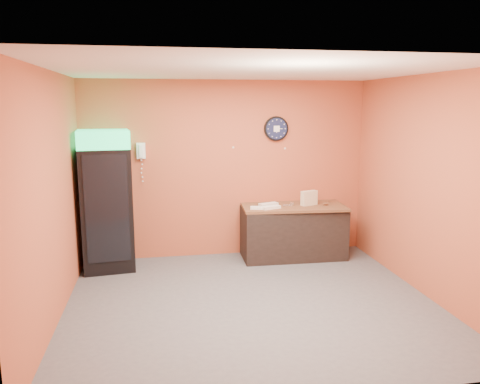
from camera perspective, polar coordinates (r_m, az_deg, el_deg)
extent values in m
plane|color=#47474C|center=(5.95, 1.41, -13.36)|extent=(4.50, 4.50, 0.00)
cube|color=#AA4F30|center=(7.48, -1.59, 2.78)|extent=(4.50, 0.02, 2.80)
cube|color=#AA4F30|center=(5.54, -21.95, -0.73)|extent=(0.02, 4.00, 2.80)
cube|color=#AA4F30|center=(6.37, 21.73, 0.66)|extent=(0.02, 4.00, 2.80)
cube|color=white|center=(5.45, 1.55, 14.64)|extent=(4.50, 4.00, 0.02)
cube|color=black|center=(7.18, -15.91, -2.00)|extent=(0.80, 0.80, 1.80)
cube|color=#1AE076|center=(7.03, -16.34, 6.20)|extent=(0.80, 0.80, 0.26)
cube|color=black|center=(6.82, -16.58, -2.04)|extent=(0.60, 0.09, 1.54)
cube|color=black|center=(7.55, 6.47, -4.93)|extent=(1.63, 0.75, 0.81)
cylinder|color=black|center=(7.55, 4.43, 7.71)|extent=(0.39, 0.05, 0.39)
cylinder|color=#0F1433|center=(7.52, 4.48, 7.70)|extent=(0.34, 0.01, 0.34)
cube|color=white|center=(7.52, 4.50, 7.69)|extent=(0.10, 0.00, 0.10)
cube|color=white|center=(7.32, -11.97, 4.94)|extent=(0.13, 0.08, 0.24)
cube|color=white|center=(7.27, -11.98, 4.91)|extent=(0.05, 0.04, 0.20)
cube|color=brown|center=(7.45, 6.54, -1.78)|extent=(1.67, 0.88, 0.04)
cube|color=beige|center=(7.49, 8.40, -1.38)|extent=(0.29, 0.18, 0.06)
cube|color=beige|center=(7.48, 8.42, -0.95)|extent=(0.29, 0.18, 0.06)
cube|color=beige|center=(7.46, 8.43, -0.51)|extent=(0.29, 0.18, 0.06)
cube|color=beige|center=(7.45, 8.44, -0.08)|extent=(0.29, 0.18, 0.06)
cube|color=silver|center=(7.14, 2.33, -1.94)|extent=(0.28, 0.16, 0.04)
cube|color=silver|center=(7.17, 3.80, -1.88)|extent=(0.31, 0.20, 0.04)
cube|color=silver|center=(7.37, 3.49, -1.53)|extent=(0.33, 0.22, 0.04)
cylinder|color=silver|center=(7.41, 6.34, -1.46)|extent=(0.06, 0.06, 0.06)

